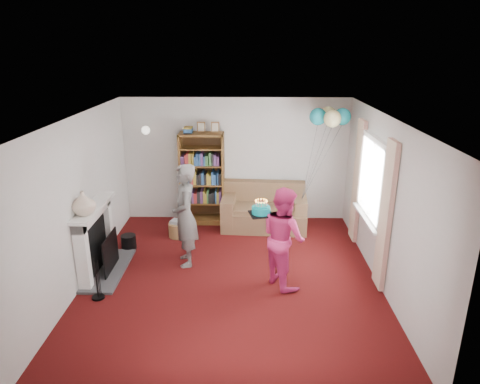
{
  "coord_description": "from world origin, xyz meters",
  "views": [
    {
      "loc": [
        0.24,
        -5.86,
        3.45
      ],
      "look_at": [
        0.12,
        0.6,
        1.22
      ],
      "focal_mm": 32.0,
      "sensor_mm": 36.0,
      "label": 1
    }
  ],
  "objects_px": {
    "bookcase": "(202,179)",
    "birthday_cake": "(261,210)",
    "person_striped": "(185,216)",
    "person_magenta": "(283,237)",
    "sofa": "(264,211)"
  },
  "relations": [
    {
      "from": "sofa",
      "to": "person_magenta",
      "type": "height_order",
      "value": "person_magenta"
    },
    {
      "from": "bookcase",
      "to": "birthday_cake",
      "type": "height_order",
      "value": "bookcase"
    },
    {
      "from": "sofa",
      "to": "person_magenta",
      "type": "relative_size",
      "value": 1.07
    },
    {
      "from": "person_striped",
      "to": "sofa",
      "type": "bearing_deg",
      "value": 126.69
    },
    {
      "from": "person_striped",
      "to": "birthday_cake",
      "type": "relative_size",
      "value": 5.18
    },
    {
      "from": "sofa",
      "to": "person_striped",
      "type": "bearing_deg",
      "value": -126.64
    },
    {
      "from": "birthday_cake",
      "to": "sofa",
      "type": "bearing_deg",
      "value": 86.35
    },
    {
      "from": "sofa",
      "to": "birthday_cake",
      "type": "height_order",
      "value": "birthday_cake"
    },
    {
      "from": "sofa",
      "to": "person_striped",
      "type": "xyz_separation_m",
      "value": [
        -1.34,
        -1.57,
        0.52
      ]
    },
    {
      "from": "sofa",
      "to": "person_striped",
      "type": "relative_size",
      "value": 0.97
    },
    {
      "from": "birthday_cake",
      "to": "person_magenta",
      "type": "bearing_deg",
      "value": -13.45
    },
    {
      "from": "bookcase",
      "to": "person_striped",
      "type": "xyz_separation_m",
      "value": [
        -0.1,
        -1.8,
        -0.06
      ]
    },
    {
      "from": "person_striped",
      "to": "birthday_cake",
      "type": "bearing_deg",
      "value": 53.89
    },
    {
      "from": "person_striped",
      "to": "person_magenta",
      "type": "bearing_deg",
      "value": 55.94
    },
    {
      "from": "person_striped",
      "to": "birthday_cake",
      "type": "distance_m",
      "value": 1.35
    }
  ]
}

